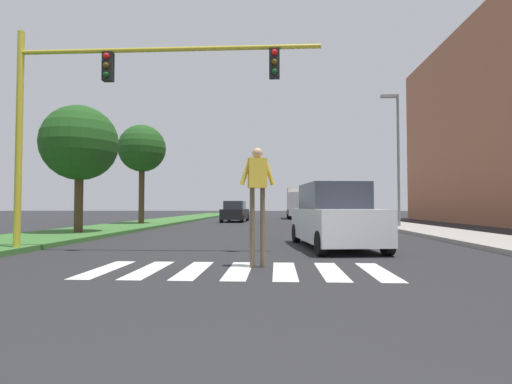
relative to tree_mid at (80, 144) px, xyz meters
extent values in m
plane|color=#262628|center=(7.76, 14.32, -3.97)|extent=(140.00, 140.00, 0.00)
cube|color=silver|center=(5.06, -8.55, -3.97)|extent=(0.45, 2.20, 0.01)
cube|color=silver|center=(5.96, -8.55, -3.97)|extent=(0.45, 2.20, 0.01)
cube|color=silver|center=(6.86, -8.55, -3.97)|extent=(0.45, 2.20, 0.01)
cube|color=silver|center=(7.76, -8.55, -3.97)|extent=(0.45, 2.20, 0.01)
cube|color=silver|center=(8.66, -8.55, -3.97)|extent=(0.45, 2.20, 0.01)
cube|color=silver|center=(9.56, -8.55, -3.97)|extent=(0.45, 2.20, 0.01)
cube|color=silver|center=(10.46, -8.55, -3.97)|extent=(0.45, 2.20, 0.01)
cube|color=#386B2D|center=(-0.32, 12.32, -3.90)|extent=(4.01, 64.00, 0.15)
cylinder|color=#4C3823|center=(0.00, 0.00, -2.38)|extent=(0.36, 0.36, 2.88)
sphere|color=#1E4C19|center=(0.00, 0.00, 0.03)|extent=(3.23, 3.23, 3.23)
cylinder|color=#4C3823|center=(-0.21, 8.32, -1.85)|extent=(0.36, 0.36, 3.95)
sphere|color=#1E4C19|center=(-0.21, 8.32, 1.04)|extent=(3.04, 3.04, 3.04)
cube|color=#9E9991|center=(15.92, 12.32, -3.90)|extent=(3.00, 64.00, 0.15)
cylinder|color=gold|center=(1.38, -5.92, -0.82)|extent=(0.18, 0.18, 6.00)
cylinder|color=gold|center=(5.54, -5.92, 1.58)|extent=(8.32, 0.12, 0.12)
cube|color=black|center=(3.88, -5.92, 1.13)|extent=(0.28, 0.20, 0.80)
sphere|color=red|center=(3.88, -6.04, 1.39)|extent=(0.16, 0.16, 0.16)
sphere|color=#4C380F|center=(3.88, -6.04, 1.13)|extent=(0.16, 0.16, 0.16)
sphere|color=#0F3F19|center=(3.88, -6.04, 0.87)|extent=(0.16, 0.16, 0.16)
cube|color=black|center=(8.46, -5.92, 1.13)|extent=(0.28, 0.20, 0.80)
sphere|color=red|center=(8.46, -6.04, 1.39)|extent=(0.16, 0.16, 0.16)
sphere|color=#4C380F|center=(8.46, -6.04, 1.13)|extent=(0.16, 0.16, 0.16)
sphere|color=#0F3F19|center=(8.46, -6.04, 0.87)|extent=(0.16, 0.16, 0.16)
cylinder|color=slate|center=(15.42, 6.09, -0.07)|extent=(0.14, 0.14, 7.50)
cube|color=gray|center=(14.92, 6.09, 3.58)|extent=(0.90, 0.24, 0.16)
cylinder|color=brown|center=(8.22, -8.13, -3.15)|extent=(0.12, 0.12, 1.65)
cylinder|color=brown|center=(8.00, -8.18, -3.15)|extent=(0.12, 0.12, 1.65)
cube|color=gold|center=(8.11, -8.16, -2.01)|extent=(0.42, 0.32, 0.62)
cylinder|color=gold|center=(8.34, -8.10, -1.98)|extent=(0.28, 0.15, 0.58)
cylinder|color=gold|center=(7.87, -8.21, -1.98)|extent=(0.28, 0.15, 0.58)
sphere|color=tan|center=(8.11, -8.16, -1.59)|extent=(0.26, 0.26, 0.22)
cube|color=silver|center=(10.27, -4.29, -3.27)|extent=(2.43, 4.79, 0.96)
cube|color=#2D333D|center=(10.24, -4.07, -2.39)|extent=(1.96, 2.71, 0.79)
cylinder|color=black|center=(11.36, -6.03, -3.65)|extent=(0.29, 0.66, 0.64)
cylinder|color=black|center=(9.63, -6.24, -3.65)|extent=(0.29, 0.66, 0.64)
cylinder|color=black|center=(10.92, -2.35, -3.65)|extent=(0.29, 0.66, 0.64)
cylinder|color=black|center=(9.19, -2.56, -3.65)|extent=(0.29, 0.66, 0.64)
cube|color=black|center=(5.18, 14.76, -3.35)|extent=(1.89, 4.65, 0.79)
cube|color=#2D333D|center=(5.17, 14.53, -2.63)|extent=(1.59, 2.12, 0.65)
cylinder|color=black|center=(4.46, 16.63, -3.65)|extent=(0.24, 0.65, 0.64)
cylinder|color=black|center=(6.03, 16.57, -3.65)|extent=(0.24, 0.65, 0.64)
cylinder|color=black|center=(4.33, 12.94, -3.65)|extent=(0.24, 0.65, 0.64)
cylinder|color=black|center=(5.89, 12.88, -3.65)|extent=(0.24, 0.65, 0.64)
cube|color=#B7B7BC|center=(10.76, 20.41, -2.52)|extent=(2.30, 2.00, 2.20)
cube|color=beige|center=(10.76, 23.51, -2.22)|extent=(2.30, 4.20, 2.70)
cylinder|color=black|center=(11.81, 20.41, -3.52)|extent=(0.30, 0.90, 0.90)
cylinder|color=black|center=(9.71, 20.41, -3.52)|extent=(0.30, 0.90, 0.90)
cylinder|color=black|center=(11.81, 24.56, -3.52)|extent=(0.30, 0.90, 0.90)
cylinder|color=black|center=(9.71, 24.56, -3.52)|extent=(0.30, 0.90, 0.90)
camera|label=1|loc=(8.51, -16.19, -2.70)|focal=27.15mm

